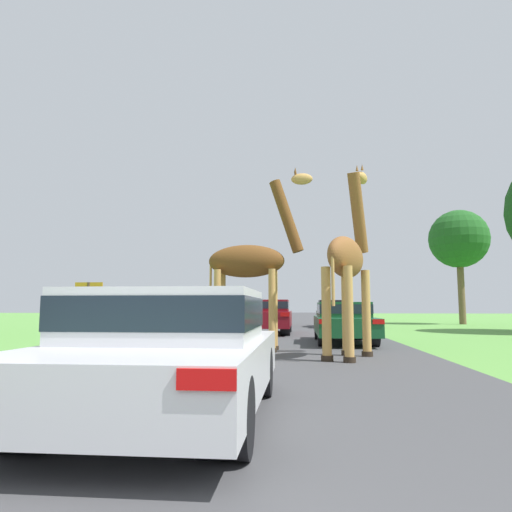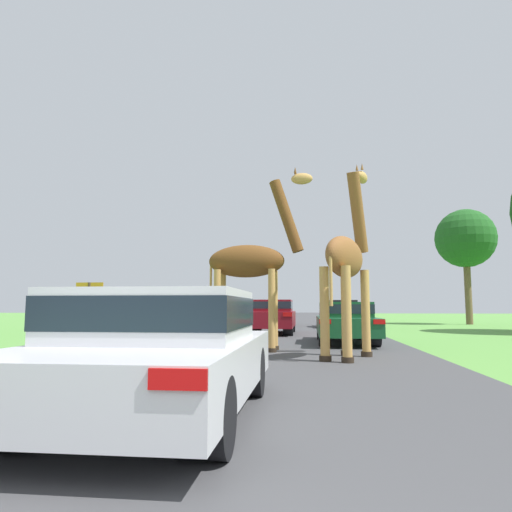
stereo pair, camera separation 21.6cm
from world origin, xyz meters
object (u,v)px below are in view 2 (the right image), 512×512
(giraffe_near_road, at_px, (251,263))
(car_queue_left, at_px, (272,315))
(tree_right_cluster, at_px, (465,239))
(sign_post, at_px, (89,303))
(giraffe_companion, at_px, (347,262))
(car_far_ahead, at_px, (345,320))
(car_verge_right, at_px, (340,313))
(car_queue_right, at_px, (267,312))
(car_lead_maroon, at_px, (157,348))

(giraffe_near_road, bearing_deg, car_queue_left, -177.37)
(tree_right_cluster, bearing_deg, sign_post, -128.13)
(giraffe_companion, relative_size, sign_post, 2.72)
(tree_right_cluster, bearing_deg, car_queue_left, -135.76)
(car_queue_left, xyz_separation_m, car_far_ahead, (2.69, -4.61, -0.07))
(giraffe_near_road, xyz_separation_m, car_verge_right, (3.20, 14.14, -1.48))
(car_queue_right, xyz_separation_m, car_verge_right, (4.30, -2.49, -0.02))
(car_lead_maroon, bearing_deg, car_verge_right, 81.20)
(car_lead_maroon, distance_m, sign_post, 7.32)
(car_lead_maroon, distance_m, car_queue_left, 14.65)
(giraffe_companion, xyz_separation_m, car_queue_right, (-3.43, 18.08, -1.32))
(giraffe_near_road, distance_m, car_far_ahead, 4.22)
(car_verge_right, relative_size, sign_post, 2.32)
(car_queue_right, distance_m, tree_right_cluster, 13.85)
(car_queue_right, relative_size, car_queue_left, 1.07)
(tree_right_cluster, bearing_deg, car_lead_maroon, -114.28)
(car_queue_right, height_order, car_far_ahead, car_queue_right)
(giraffe_near_road, height_order, sign_post, giraffe_near_road)
(car_queue_left, bearing_deg, giraffe_companion, -74.92)
(tree_right_cluster, bearing_deg, car_far_ahead, -119.47)
(giraffe_near_road, xyz_separation_m, car_lead_maroon, (-0.09, -7.11, -1.56))
(giraffe_companion, height_order, car_queue_left, giraffe_companion)
(giraffe_near_road, bearing_deg, sign_post, -74.96)
(giraffe_companion, height_order, car_lead_maroon, giraffe_companion)
(car_queue_left, bearing_deg, car_lead_maroon, -90.01)
(car_far_ahead, bearing_deg, tree_right_cluster, 60.53)
(car_queue_left, xyz_separation_m, sign_post, (-3.87, -8.46, 0.44))
(giraffe_near_road, distance_m, sign_post, 4.20)
(giraffe_companion, relative_size, car_lead_maroon, 1.17)
(car_lead_maroon, bearing_deg, car_queue_left, 89.99)
(giraffe_near_road, relative_size, car_verge_right, 1.19)
(car_verge_right, bearing_deg, giraffe_companion, -93.17)
(car_lead_maroon, distance_m, tree_right_cluster, 29.07)
(car_lead_maroon, height_order, car_queue_left, car_queue_left)
(giraffe_near_road, height_order, tree_right_cluster, tree_right_cluster)
(car_lead_maroon, xyz_separation_m, tree_right_cluster, (11.78, 26.13, 4.82))
(giraffe_companion, height_order, sign_post, giraffe_companion)
(car_queue_right, distance_m, sign_post, 17.78)
(car_lead_maroon, relative_size, car_verge_right, 1.00)
(giraffe_companion, distance_m, tree_right_cluster, 22.76)
(car_queue_left, relative_size, tree_right_cluster, 0.60)
(giraffe_near_road, xyz_separation_m, car_queue_left, (-0.09, 7.54, -1.49))
(car_queue_left, xyz_separation_m, car_verge_right, (3.29, 6.60, 0.01))
(giraffe_companion, relative_size, car_far_ahead, 1.00)
(sign_post, bearing_deg, car_queue_left, 65.43)
(giraffe_near_road, xyz_separation_m, tree_right_cluster, (11.69, 19.02, 3.26))
(car_queue_right, bearing_deg, sign_post, -99.25)
(car_queue_left, bearing_deg, sign_post, -114.57)
(car_far_ahead, height_order, tree_right_cluster, tree_right_cluster)
(car_verge_right, distance_m, sign_post, 16.67)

